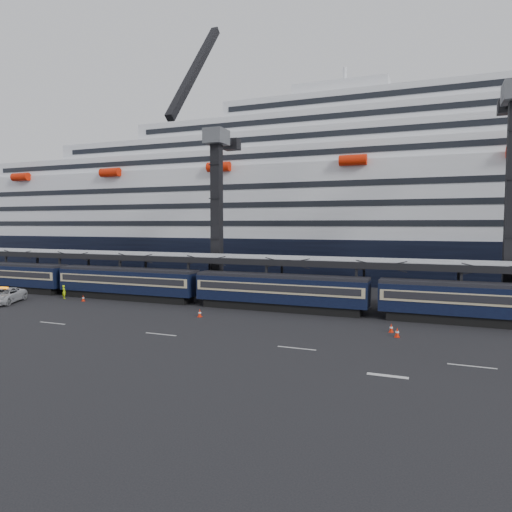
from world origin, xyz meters
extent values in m
plane|color=black|center=(0.00, 0.00, 0.00)|extent=(260.00, 260.00, 0.00)
cube|color=beige|center=(-26.00, -4.00, 0.01)|extent=(3.00, 0.15, 0.02)
cube|color=beige|center=(-14.00, -4.00, 0.01)|extent=(3.00, 0.15, 0.02)
cube|color=beige|center=(-2.00, -4.00, 0.01)|extent=(3.00, 0.15, 0.02)
cube|color=beige|center=(10.00, -4.00, 0.01)|extent=(3.00, 0.15, 0.02)
cube|color=beige|center=(5.00, -8.00, 0.01)|extent=(2.50, 0.40, 0.02)
cube|color=black|center=(-48.00, 10.00, 0.45)|extent=(17.48, 2.40, 0.90)
cube|color=black|center=(-48.00, 10.00, 2.25)|extent=(19.00, 2.80, 2.70)
cube|color=tan|center=(-48.00, 10.00, 2.55)|extent=(18.62, 2.92, 1.05)
cube|color=black|center=(-48.00, 10.00, 2.60)|extent=(17.86, 2.98, 0.70)
cube|color=black|center=(-48.00, 10.00, 3.75)|extent=(19.00, 2.50, 0.35)
cube|color=black|center=(-28.00, 10.00, 0.45)|extent=(17.48, 2.40, 0.90)
cube|color=black|center=(-28.00, 10.00, 2.25)|extent=(19.00, 2.80, 2.70)
cube|color=tan|center=(-28.00, 10.00, 2.55)|extent=(18.62, 2.92, 1.05)
cube|color=black|center=(-28.00, 10.00, 2.60)|extent=(17.86, 2.98, 0.70)
cube|color=black|center=(-28.00, 10.00, 3.75)|extent=(19.00, 2.50, 0.35)
cube|color=black|center=(-8.00, 10.00, 0.45)|extent=(17.48, 2.40, 0.90)
cube|color=black|center=(-8.00, 10.00, 2.25)|extent=(19.00, 2.80, 2.70)
cube|color=tan|center=(-8.00, 10.00, 2.55)|extent=(18.62, 2.92, 1.05)
cube|color=black|center=(-8.00, 10.00, 2.60)|extent=(17.86, 2.98, 0.70)
cube|color=black|center=(-8.00, 10.00, 3.75)|extent=(19.00, 2.50, 0.35)
cube|color=black|center=(12.00, 10.00, 0.45)|extent=(17.48, 2.40, 0.90)
cube|color=black|center=(12.00, 10.00, 2.25)|extent=(19.00, 2.80, 2.70)
cube|color=tan|center=(12.00, 10.00, 2.55)|extent=(18.62, 2.92, 1.05)
cube|color=black|center=(12.00, 10.00, 2.60)|extent=(17.86, 2.98, 0.70)
cube|color=black|center=(12.00, 10.00, 3.75)|extent=(19.00, 2.50, 0.35)
cube|color=gray|center=(0.00, 14.00, 5.40)|extent=(130.00, 6.00, 0.25)
cube|color=black|center=(0.00, 11.00, 5.10)|extent=(130.00, 0.25, 0.70)
cube|color=black|center=(0.00, 17.00, 5.10)|extent=(130.00, 0.25, 0.70)
cube|color=black|center=(-50.00, 11.20, 2.70)|extent=(0.25, 0.25, 5.40)
cube|color=black|center=(-50.00, 16.80, 2.70)|extent=(0.25, 0.25, 5.40)
cube|color=black|center=(-40.00, 11.20, 2.70)|extent=(0.25, 0.25, 5.40)
cube|color=black|center=(-40.00, 16.80, 2.70)|extent=(0.25, 0.25, 5.40)
cube|color=black|center=(-30.00, 11.20, 2.70)|extent=(0.25, 0.25, 5.40)
cube|color=black|center=(-30.00, 16.80, 2.70)|extent=(0.25, 0.25, 5.40)
cube|color=black|center=(-20.00, 11.20, 2.70)|extent=(0.25, 0.25, 5.40)
cube|color=black|center=(-20.00, 16.80, 2.70)|extent=(0.25, 0.25, 5.40)
cube|color=black|center=(-10.00, 11.20, 2.70)|extent=(0.25, 0.25, 5.40)
cube|color=black|center=(-10.00, 16.80, 2.70)|extent=(0.25, 0.25, 5.40)
cube|color=black|center=(0.00, 11.20, 2.70)|extent=(0.25, 0.25, 5.40)
cube|color=black|center=(0.00, 16.80, 2.70)|extent=(0.25, 0.25, 5.40)
cube|color=black|center=(10.00, 11.20, 2.70)|extent=(0.25, 0.25, 5.40)
cube|color=black|center=(10.00, 16.80, 2.70)|extent=(0.25, 0.25, 5.40)
cube|color=black|center=(0.00, 46.00, 3.50)|extent=(200.00, 28.00, 7.00)
cube|color=silver|center=(0.00, 46.00, 13.00)|extent=(190.00, 26.88, 12.00)
cube|color=silver|center=(0.00, 46.00, 20.50)|extent=(160.00, 24.64, 3.00)
cube|color=black|center=(0.00, 33.63, 20.50)|extent=(153.60, 0.12, 0.90)
cube|color=silver|center=(0.00, 46.00, 23.50)|extent=(124.00, 21.84, 3.00)
cube|color=black|center=(0.00, 35.03, 23.50)|extent=(119.04, 0.12, 0.90)
cube|color=silver|center=(0.00, 46.00, 26.50)|extent=(90.00, 19.04, 3.00)
cube|color=black|center=(0.00, 36.43, 26.50)|extent=(86.40, 0.12, 0.90)
cube|color=silver|center=(0.00, 46.00, 29.50)|extent=(56.00, 16.24, 3.00)
cube|color=black|center=(0.00, 37.83, 29.50)|extent=(53.76, 0.12, 0.90)
cube|color=silver|center=(-8.00, 46.00, 32.00)|extent=(16.00, 12.00, 2.50)
cylinder|color=red|center=(-70.00, 31.96, 18.80)|extent=(4.00, 1.60, 1.60)
cylinder|color=red|center=(-48.00, 31.96, 18.80)|extent=(4.00, 1.60, 1.60)
cylinder|color=red|center=(-26.00, 31.96, 18.80)|extent=(4.00, 1.60, 1.60)
cylinder|color=red|center=(-4.00, 31.96, 18.80)|extent=(4.00, 1.60, 1.60)
cube|color=#494C50|center=(-20.00, 19.00, 1.00)|extent=(4.50, 4.50, 2.00)
cube|color=black|center=(-20.00, 19.00, 11.00)|extent=(1.30, 1.30, 18.00)
cube|color=#494C50|center=(-20.00, 19.00, 21.00)|extent=(2.60, 3.20, 2.00)
cube|color=black|center=(-20.00, 13.21, 27.89)|extent=(0.90, 12.26, 14.37)
cube|color=black|center=(-20.00, 21.52, 21.00)|extent=(0.90, 5.04, 0.90)
cube|color=black|center=(-20.00, 24.04, 20.80)|extent=(2.20, 1.60, 1.60)
cube|color=#494C50|center=(15.00, 18.00, 1.00)|extent=(4.50, 4.50, 2.00)
cube|color=black|center=(15.00, 18.00, 12.00)|extent=(1.30, 1.30, 20.00)
cube|color=black|center=(15.00, 20.80, 23.00)|extent=(0.90, 5.60, 0.90)
cube|color=black|center=(15.00, 23.60, 22.80)|extent=(2.20, 1.60, 1.60)
imported|color=#AEB1B6|center=(-39.81, 2.29, 0.89)|extent=(5.35, 7.07, 1.79)
imported|color=#BAE50C|center=(-35.76, 7.50, 0.85)|extent=(0.72, 0.59, 1.70)
cube|color=red|center=(-32.16, 6.87, 0.02)|extent=(0.38, 0.38, 0.04)
cone|color=red|center=(-32.16, 6.87, 0.40)|extent=(0.32, 0.32, 0.72)
cylinder|color=white|center=(-32.16, 6.87, 0.40)|extent=(0.27, 0.27, 0.12)
cube|color=red|center=(-14.39, 3.64, 0.02)|extent=(0.42, 0.42, 0.04)
cone|color=red|center=(-14.39, 3.64, 0.44)|extent=(0.35, 0.35, 0.79)
cylinder|color=white|center=(-14.39, 3.64, 0.44)|extent=(0.30, 0.30, 0.13)
cube|color=red|center=(4.19, 3.93, 0.02)|extent=(0.39, 0.39, 0.04)
cone|color=red|center=(4.19, 3.93, 0.41)|extent=(0.33, 0.33, 0.74)
cylinder|color=white|center=(4.19, 3.93, 0.41)|extent=(0.28, 0.28, 0.12)
cube|color=red|center=(4.80, 2.32, 0.02)|extent=(0.42, 0.42, 0.04)
cone|color=red|center=(4.80, 2.32, 0.44)|extent=(0.35, 0.35, 0.79)
cylinder|color=white|center=(4.80, 2.32, 0.44)|extent=(0.29, 0.29, 0.13)
camera|label=1|loc=(7.47, -36.61, 9.36)|focal=32.00mm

